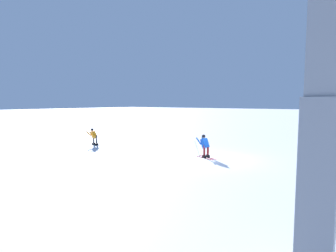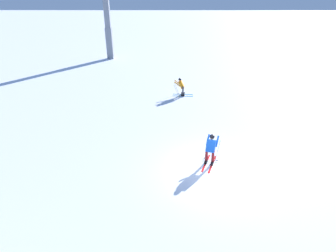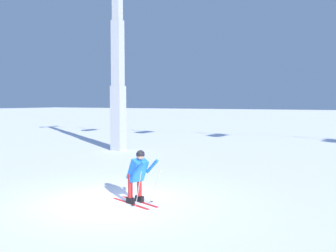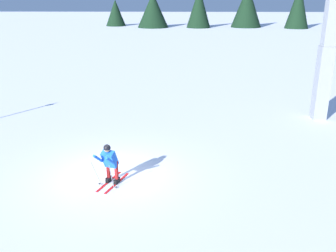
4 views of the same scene
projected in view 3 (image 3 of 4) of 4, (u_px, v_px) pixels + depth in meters
ground_plane at (116, 201)px, 11.10m from camera, size 260.00×260.00×0.00m
skier_carving_main at (138, 173)px, 10.77m from camera, size 1.63×1.04×1.61m
lift_tower_near at (118, 64)px, 22.44m from camera, size 0.66×2.70×11.64m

